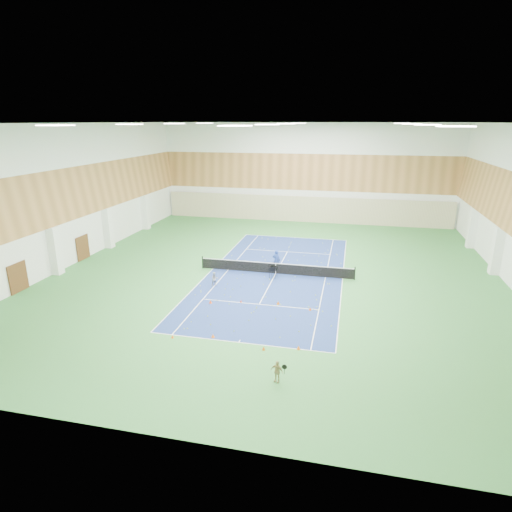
{
  "coord_description": "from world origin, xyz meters",
  "views": [
    {
      "loc": [
        5.8,
        -33.01,
        12.14
      ],
      "look_at": [
        -1.28,
        -1.74,
        2.0
      ],
      "focal_mm": 30.0,
      "sensor_mm": 36.0,
      "label": 1
    }
  ],
  "objects_px": {
    "child_apron": "(277,371)",
    "child_court": "(215,279)",
    "ball_cart": "(273,272)",
    "tennis_net": "(276,268)",
    "coach": "(276,260)"
  },
  "relations": [
    {
      "from": "coach",
      "to": "ball_cart",
      "type": "relative_size",
      "value": 1.83
    },
    {
      "from": "child_apron",
      "to": "ball_cart",
      "type": "relative_size",
      "value": 1.15
    },
    {
      "from": "child_apron",
      "to": "ball_cart",
      "type": "xyz_separation_m",
      "value": [
        -2.82,
        14.18,
        -0.07
      ]
    },
    {
      "from": "tennis_net",
      "to": "coach",
      "type": "xyz_separation_m",
      "value": [
        -0.11,
        0.84,
        0.36
      ]
    },
    {
      "from": "coach",
      "to": "child_apron",
      "type": "relative_size",
      "value": 1.59
    },
    {
      "from": "tennis_net",
      "to": "child_apron",
      "type": "distance_m",
      "value": 15.45
    },
    {
      "from": "tennis_net",
      "to": "child_court",
      "type": "distance_m",
      "value": 5.52
    },
    {
      "from": "child_apron",
      "to": "coach",
      "type": "bearing_deg",
      "value": 117.78
    },
    {
      "from": "coach",
      "to": "child_court",
      "type": "height_order",
      "value": "coach"
    },
    {
      "from": "coach",
      "to": "child_court",
      "type": "bearing_deg",
      "value": 60.81
    },
    {
      "from": "child_court",
      "to": "tennis_net",
      "type": "bearing_deg",
      "value": 6.95
    },
    {
      "from": "child_apron",
      "to": "child_court",
      "type": "bearing_deg",
      "value": 138.47
    },
    {
      "from": "child_court",
      "to": "child_apron",
      "type": "xyz_separation_m",
      "value": [
        6.9,
        -11.5,
        0.02
      ]
    },
    {
      "from": "child_court",
      "to": "child_apron",
      "type": "height_order",
      "value": "child_apron"
    },
    {
      "from": "tennis_net",
      "to": "coach",
      "type": "bearing_deg",
      "value": 97.42
    }
  ]
}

